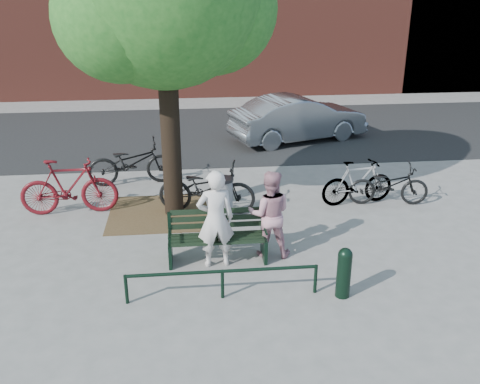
{
  "coord_description": "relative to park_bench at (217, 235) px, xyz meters",
  "views": [
    {
      "loc": [
        -0.48,
        -8.47,
        4.76
      ],
      "look_at": [
        0.51,
        1.0,
        0.92
      ],
      "focal_mm": 40.0,
      "sensor_mm": 36.0,
      "label": 1
    }
  ],
  "objects": [
    {
      "name": "park_bench",
      "position": [
        0.0,
        0.0,
        0.0
      ],
      "size": [
        1.74,
        0.54,
        0.97
      ],
      "color": "black",
      "rests_on": "ground"
    },
    {
      "name": "ground",
      "position": [
        0.0,
        -0.08,
        -0.48
      ],
      "size": [
        90.0,
        90.0,
        0.0
      ],
      "primitive_type": "plane",
      "color": "gray",
      "rests_on": "ground"
    },
    {
      "name": "bicycle_e",
      "position": [
        3.96,
        2.12,
        -0.01
      ],
      "size": [
        1.83,
        0.83,
        0.93
      ],
      "primitive_type": "imported",
      "rotation": [
        0.0,
        0.0,
        1.45
      ],
      "color": "black",
      "rests_on": "ground"
    },
    {
      "name": "parked_car",
      "position": [
        2.99,
        7.33,
        0.22
      ],
      "size": [
        4.49,
        2.74,
        1.4
      ],
      "primitive_type": "imported",
      "rotation": [
        0.0,
        0.0,
        1.89
      ],
      "color": "slate",
      "rests_on": "ground"
    },
    {
      "name": "guard_railing",
      "position": [
        0.0,
        -1.28,
        -0.08
      ],
      "size": [
        3.06,
        0.06,
        0.51
      ],
      "color": "black",
      "rests_on": "ground"
    },
    {
      "name": "bollard",
      "position": [
        1.91,
        -1.42,
        -0.02
      ],
      "size": [
        0.23,
        0.23,
        0.86
      ],
      "color": "black",
      "rests_on": "ground"
    },
    {
      "name": "bicycle_a",
      "position": [
        -1.83,
        4.0,
        0.08
      ],
      "size": [
        2.18,
        0.96,
        1.11
      ],
      "primitive_type": "imported",
      "rotation": [
        0.0,
        0.0,
        1.68
      ],
      "color": "black",
      "rests_on": "ground"
    },
    {
      "name": "person_left",
      "position": [
        -0.04,
        -0.21,
        0.41
      ],
      "size": [
        0.69,
        0.49,
        1.78
      ],
      "primitive_type": "imported",
      "rotation": [
        0.0,
        0.0,
        3.24
      ],
      "color": "beige",
      "rests_on": "ground"
    },
    {
      "name": "litter_bin",
      "position": [
        0.25,
        1.81,
        -0.03
      ],
      "size": [
        0.43,
        0.43,
        0.88
      ],
      "color": "gray",
      "rests_on": "ground"
    },
    {
      "name": "bicycle_b",
      "position": [
        -3.01,
        2.33,
        0.14
      ],
      "size": [
        2.06,
        0.65,
        1.23
      ],
      "primitive_type": "imported",
      "rotation": [
        0.0,
        0.0,
        1.61
      ],
      "color": "#520B11",
      "rests_on": "ground"
    },
    {
      "name": "road",
      "position": [
        0.0,
        8.42,
        -0.47
      ],
      "size": [
        40.0,
        7.0,
        0.01
      ],
      "primitive_type": "cube",
      "color": "black",
      "rests_on": "ground"
    },
    {
      "name": "bicycle_c",
      "position": [
        -0.09,
        2.12,
        0.07
      ],
      "size": [
        2.2,
        1.14,
        1.1
      ],
      "primitive_type": "imported",
      "rotation": [
        0.0,
        0.0,
        1.37
      ],
      "color": "black",
      "rests_on": "ground"
    },
    {
      "name": "dirt_pit",
      "position": [
        -1.0,
        2.12,
        -0.47
      ],
      "size": [
        2.4,
        2.0,
        0.02
      ],
      "primitive_type": "cube",
      "color": "brown",
      "rests_on": "ground"
    },
    {
      "name": "person_right",
      "position": [
        0.95,
        0.07,
        0.34
      ],
      "size": [
        0.87,
        0.72,
        1.63
      ],
      "primitive_type": "imported",
      "rotation": [
        0.0,
        0.0,
        3.01
      ],
      "color": "#B37B88",
      "rests_on": "ground"
    },
    {
      "name": "bicycle_d",
      "position": [
        3.28,
        2.22,
        0.03
      ],
      "size": [
        1.75,
        0.74,
        1.02
      ],
      "primitive_type": "imported",
      "rotation": [
        0.0,
        0.0,
        1.73
      ],
      "color": "gray",
      "rests_on": "ground"
    }
  ]
}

